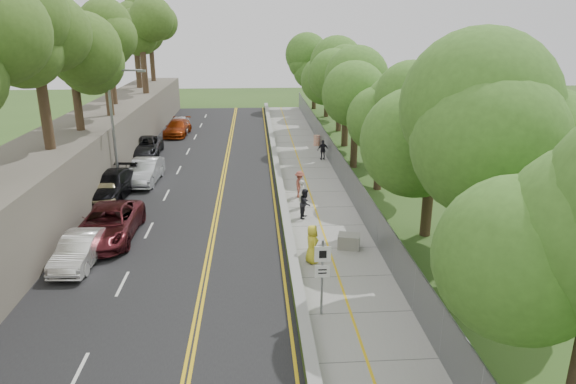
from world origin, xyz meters
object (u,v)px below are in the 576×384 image
(signpost, at_px, (322,270))
(person_far, at_px, (323,150))
(construction_barrel, at_px, (317,140))
(car_1, at_px, (80,250))
(streetlight, at_px, (116,120))
(concrete_block, at_px, (349,241))
(car_2, at_px, (109,224))
(painter_0, at_px, (312,244))

(signpost, relative_size, person_far, 1.90)
(construction_barrel, bearing_deg, car_1, -120.64)
(streetlight, distance_m, person_far, 16.44)
(concrete_block, bearing_deg, streetlight, 141.16)
(signpost, xyz_separation_m, person_far, (3.15, 23.41, -1.10))
(streetlight, height_order, car_2, streetlight)
(car_1, distance_m, person_far, 22.90)
(signpost, height_order, construction_barrel, signpost)
(signpost, distance_m, person_far, 23.65)
(car_1, bearing_deg, signpost, -23.00)
(streetlight, relative_size, painter_0, 4.33)
(signpost, distance_m, concrete_block, 6.58)
(streetlight, bearing_deg, concrete_block, -38.84)
(car_2, bearing_deg, person_far, 49.49)
(streetlight, relative_size, person_far, 4.91)
(streetlight, distance_m, car_2, 9.86)
(construction_barrel, bearing_deg, streetlight, -142.14)
(painter_0, bearing_deg, person_far, -25.48)
(streetlight, bearing_deg, person_far, 23.57)
(construction_barrel, height_order, person_far, person_far)
(car_1, distance_m, painter_0, 10.76)
(concrete_block, distance_m, painter_0, 2.56)
(streetlight, height_order, person_far, streetlight)
(concrete_block, xyz_separation_m, car_1, (-12.76, -0.91, 0.35))
(car_1, xyz_separation_m, painter_0, (10.74, -0.56, 0.22))
(construction_barrel, bearing_deg, concrete_block, -92.80)
(signpost, height_order, car_1, signpost)
(signpost, height_order, car_2, signpost)
(car_1, height_order, painter_0, painter_0)
(car_1, bearing_deg, person_far, 55.76)
(concrete_block, bearing_deg, signpost, -109.67)
(signpost, bearing_deg, car_2, 141.40)
(signpost, xyz_separation_m, painter_0, (0.14, 4.55, -0.99))
(streetlight, height_order, signpost, streetlight)
(construction_barrel, relative_size, car_1, 0.22)
(streetlight, bearing_deg, car_1, -85.66)
(streetlight, relative_size, construction_barrel, 8.47)
(painter_0, relative_size, person_far, 1.14)
(car_2, bearing_deg, streetlight, 99.34)
(signpost, relative_size, painter_0, 1.68)
(car_2, height_order, painter_0, painter_0)
(concrete_block, height_order, car_2, car_2)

